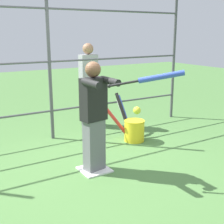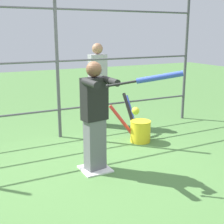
% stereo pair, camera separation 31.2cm
% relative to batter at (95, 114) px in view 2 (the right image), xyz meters
% --- Properties ---
extents(ground_plane, '(24.00, 24.00, 0.00)m').
position_rel_batter_xyz_m(ground_plane, '(0.00, -0.02, -0.82)').
color(ground_plane, '#4C7A3D').
extents(home_plate, '(0.40, 0.40, 0.02)m').
position_rel_batter_xyz_m(home_plate, '(0.00, -0.02, -0.81)').
color(home_plate, white).
rests_on(home_plate, ground).
extents(fence_backstop, '(5.77, 0.06, 2.79)m').
position_rel_batter_xyz_m(fence_backstop, '(0.00, -1.62, 0.57)').
color(fence_backstop, '#4C4C51').
rests_on(fence_backstop, ground).
extents(batter, '(0.39, 0.55, 1.52)m').
position_rel_batter_xyz_m(batter, '(0.00, 0.00, 0.00)').
color(batter, slate).
rests_on(batter, ground).
extents(baseball_bat_swinging, '(0.73, 0.61, 0.23)m').
position_rel_batter_xyz_m(baseball_bat_swinging, '(-0.42, 0.73, 0.54)').
color(baseball_bat_swinging, black).
extents(softball_in_flight, '(0.10, 0.10, 0.10)m').
position_rel_batter_xyz_m(softball_in_flight, '(-0.30, 0.56, 0.13)').
color(softball_in_flight, yellow).
extents(bat_bucket, '(0.68, 0.85, 0.81)m').
position_rel_batter_xyz_m(bat_bucket, '(-1.18, -0.78, -0.59)').
color(bat_bucket, yellow).
rests_on(bat_bucket, ground).
extents(bystander_behind_fence, '(0.35, 0.22, 1.68)m').
position_rel_batter_xyz_m(bystander_behind_fence, '(-0.94, -1.99, 0.05)').
color(bystander_behind_fence, '#3F3F47').
rests_on(bystander_behind_fence, ground).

